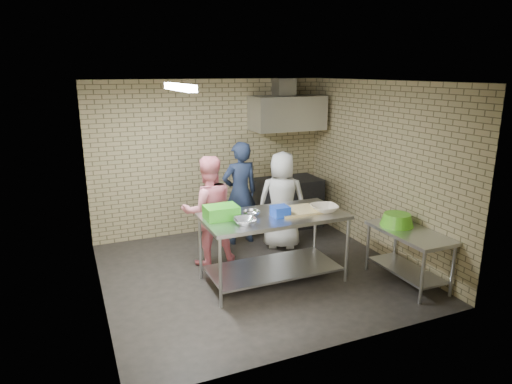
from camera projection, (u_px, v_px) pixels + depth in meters
floor at (255, 272)px, 6.53m from camera, size 4.20×4.20×0.00m
ceiling at (255, 81)px, 5.83m from camera, size 4.20×4.20×0.00m
back_wall at (211, 157)px, 7.95m from camera, size 4.20×0.06×2.70m
front_wall at (335, 227)px, 4.40m from camera, size 4.20×0.06×2.70m
left_wall at (94, 199)px, 5.38m from camera, size 0.06×4.00×2.70m
right_wall at (379, 169)px, 6.97m from camera, size 0.06×4.00×2.70m
prep_table at (273, 248)px, 6.17m from camera, size 1.92×0.96×0.96m
side_counter at (408, 257)px, 6.14m from camera, size 0.60×1.20×0.75m
stove at (287, 203)px, 8.39m from camera, size 1.20×0.70×0.90m
range_hood at (287, 113)px, 8.00m from camera, size 1.30×0.60×0.60m
hood_duct at (284, 87)px, 8.02m from camera, size 0.35×0.30×0.30m
wall_shelf at (297, 121)px, 8.33m from camera, size 0.80×0.20×0.04m
fluorescent_fixture at (179, 87)px, 5.46m from camera, size 0.10×1.25×0.08m
green_crate at (221, 212)px, 5.87m from camera, size 0.43×0.32×0.17m
blue_tub at (280, 211)px, 5.96m from camera, size 0.21×0.21×0.14m
cutting_board at (297, 211)px, 6.16m from camera, size 0.59×0.45×0.03m
mixing_bowl_a at (245, 221)px, 5.67m from camera, size 0.35×0.35×0.07m
mixing_bowl_b at (252, 214)px, 5.97m from camera, size 0.27×0.27×0.07m
ceramic_bowl at (324, 208)px, 6.17m from camera, size 0.43×0.43×0.09m
green_basin at (397, 220)px, 6.23m from camera, size 0.46×0.46×0.17m
bottle_red at (285, 116)px, 8.21m from camera, size 0.07×0.07×0.18m
bottle_green at (304, 116)px, 8.36m from camera, size 0.06×0.06×0.15m
man_navy at (240, 193)px, 7.47m from camera, size 0.65×0.45×1.73m
woman_pink at (208, 211)px, 6.65m from camera, size 0.85×0.69×1.65m
woman_white at (282, 200)px, 7.29m from camera, size 0.92×0.79×1.60m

